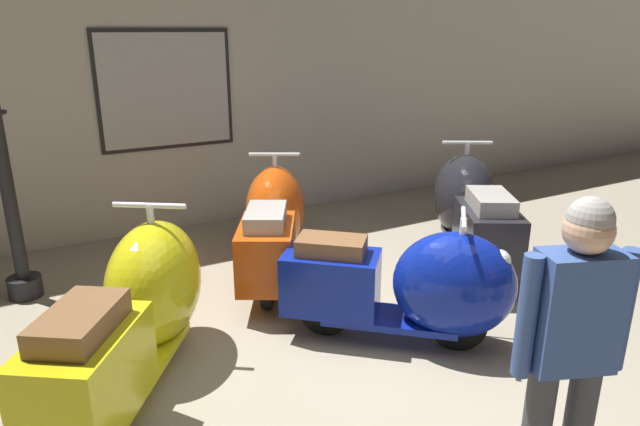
{
  "coord_description": "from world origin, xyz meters",
  "views": [
    {
      "loc": [
        -1.89,
        -2.79,
        2.22
      ],
      "look_at": [
        0.21,
        1.01,
        0.79
      ],
      "focal_mm": 31.52,
      "sensor_mm": 36.0,
      "label": 1
    }
  ],
  "objects_px": {
    "scooter_1": "(273,222)",
    "visitor_1": "(571,340)",
    "scooter_0": "(138,308)",
    "scooter_2": "(415,286)",
    "scooter_3": "(470,208)"
  },
  "relations": [
    {
      "from": "scooter_1",
      "to": "scooter_2",
      "type": "xyz_separation_m",
      "value": [
        0.36,
        -1.67,
        -0.03
      ]
    },
    {
      "from": "scooter_0",
      "to": "scooter_2",
      "type": "bearing_deg",
      "value": -71.37
    },
    {
      "from": "visitor_1",
      "to": "scooter_0",
      "type": "bearing_deg",
      "value": 57.4
    },
    {
      "from": "scooter_1",
      "to": "visitor_1",
      "type": "height_order",
      "value": "visitor_1"
    },
    {
      "from": "scooter_1",
      "to": "scooter_2",
      "type": "height_order",
      "value": "scooter_1"
    },
    {
      "from": "scooter_0",
      "to": "scooter_3",
      "type": "xyz_separation_m",
      "value": [
        3.35,
        0.54,
        0.01
      ]
    },
    {
      "from": "scooter_0",
      "to": "scooter_2",
      "type": "distance_m",
      "value": 1.9
    },
    {
      "from": "visitor_1",
      "to": "scooter_3",
      "type": "bearing_deg",
      "value": -14.82
    },
    {
      "from": "scooter_0",
      "to": "scooter_2",
      "type": "xyz_separation_m",
      "value": [
        1.83,
        -0.52,
        -0.05
      ]
    },
    {
      "from": "scooter_0",
      "to": "visitor_1",
      "type": "xyz_separation_m",
      "value": [
        1.49,
        -2.03,
        0.4
      ]
    },
    {
      "from": "scooter_2",
      "to": "visitor_1",
      "type": "distance_m",
      "value": 1.61
    },
    {
      "from": "scooter_3",
      "to": "scooter_1",
      "type": "bearing_deg",
      "value": 102.36
    },
    {
      "from": "scooter_2",
      "to": "scooter_3",
      "type": "xyz_separation_m",
      "value": [
        1.52,
        1.06,
        0.05
      ]
    },
    {
      "from": "scooter_2",
      "to": "scooter_3",
      "type": "distance_m",
      "value": 1.85
    },
    {
      "from": "scooter_0",
      "to": "scooter_1",
      "type": "relative_size",
      "value": 1.0
    }
  ]
}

